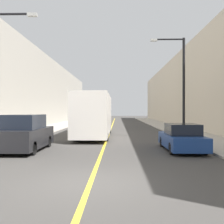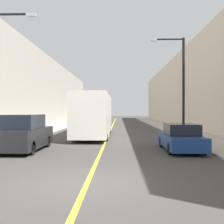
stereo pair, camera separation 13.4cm
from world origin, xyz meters
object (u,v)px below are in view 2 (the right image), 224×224
object	(u,v)px
car_right_near	(181,138)
street_lamp_right	(180,81)
bus	(94,115)
parked_suv_left	(24,134)

from	to	relation	value
car_right_near	street_lamp_right	xyz separation A→B (m)	(1.32, 5.76, 3.81)
bus	street_lamp_right	xyz separation A→B (m)	(6.78, -1.89, 2.62)
bus	car_right_near	size ratio (longest dim) A/B	2.41
bus	car_right_near	world-z (taller)	bus
bus	street_lamp_right	world-z (taller)	street_lamp_right
car_right_near	street_lamp_right	world-z (taller)	street_lamp_right
street_lamp_right	car_right_near	bearing A→B (deg)	-102.93
car_right_near	street_lamp_right	bearing A→B (deg)	77.07
bus	parked_suv_left	size ratio (longest dim) A/B	2.34
parked_suv_left	street_lamp_right	distance (m)	12.12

